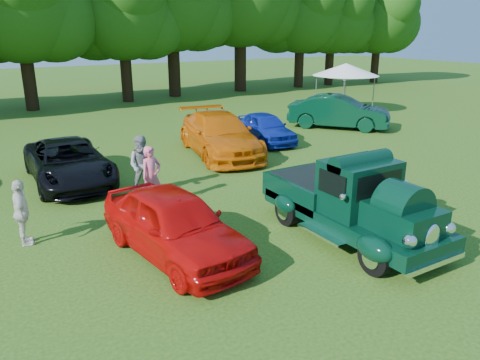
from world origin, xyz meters
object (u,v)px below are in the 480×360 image
back_car_blue (265,128)px  spectator_grey (143,165)px  back_car_green (339,112)px  red_convertible (175,224)px  back_car_black (69,162)px  canopy_tent (346,70)px  back_car_orange (220,135)px  spectator_pink (152,176)px  hero_pickup (350,203)px  spectator_white (22,213)px

back_car_blue → spectator_grey: (-7.10, -3.82, 0.26)m
back_car_green → spectator_grey: (-12.11, -4.52, 0.09)m
red_convertible → back_car_green: bearing=26.5°
back_car_black → canopy_tent: bearing=18.7°
back_car_orange → spectator_pink: (-4.42, -4.01, 0.05)m
red_convertible → spectator_pink: 3.33m
hero_pickup → spectator_pink: (-3.36, 4.52, 0.02)m
hero_pickup → spectator_grey: hero_pickup is taller
red_convertible → back_car_black: bearing=89.8°
spectator_white → back_car_black: bearing=-19.0°
back_car_black → spectator_grey: bearing=-53.1°
back_car_black → spectator_pink: spectator_pink is taller
hero_pickup → back_car_blue: 10.13m
hero_pickup → spectator_white: hero_pickup is taller
red_convertible → hero_pickup: bearing=-25.0°
back_car_green → spectator_pink: size_ratio=2.88×
back_car_blue → red_convertible: bearing=-126.0°
back_car_black → back_car_green: size_ratio=1.00×
red_convertible → back_car_black: red_convertible is taller
back_car_black → back_car_blue: (8.81, 1.45, -0.04)m
spectator_grey → back_car_black: bearing=156.6°
back_car_blue → back_car_black: bearing=-162.2°
spectator_grey → spectator_white: 4.15m
back_car_blue → back_car_green: back_car_green is taller
back_car_black → spectator_grey: spectator_grey is taller
red_convertible → back_car_blue: 11.34m
hero_pickup → back_car_blue: bearing=67.6°
red_convertible → spectator_white: (-2.84, 2.34, 0.05)m
red_convertible → spectator_pink: bearing=70.0°
spectator_grey → canopy_tent: 17.49m
hero_pickup → red_convertible: bearing=162.7°
back_car_black → back_car_orange: back_car_orange is taller
back_car_black → back_car_orange: (6.01, 0.61, 0.12)m
spectator_pink → spectator_white: 3.66m
back_car_black → canopy_tent: size_ratio=1.29×
back_car_orange → canopy_tent: 12.37m
back_car_black → spectator_pink: bearing=-63.8°
spectator_white → hero_pickup: bearing=-112.1°
red_convertible → spectator_white: size_ratio=2.77×
back_car_orange → back_car_black: bearing=-163.4°
hero_pickup → back_car_green: hero_pickup is taller
back_car_blue → back_car_green: size_ratio=0.77×
hero_pickup → red_convertible: hero_pickup is taller
back_car_orange → back_car_green: (7.81, 1.54, 0.01)m
red_convertible → back_car_green: size_ratio=0.88×
back_car_black → back_car_blue: size_ratio=1.30×
spectator_grey → spectator_white: bearing=-121.3°
back_car_black → canopy_tent: canopy_tent is taller
red_convertible → canopy_tent: 20.45m
hero_pickup → spectator_white: bearing=152.4°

